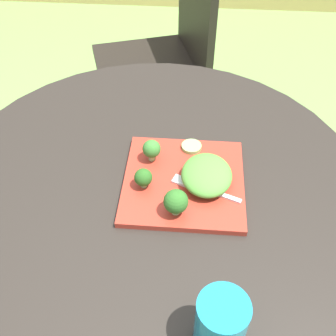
{
  "coord_description": "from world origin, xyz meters",
  "views": [
    {
      "loc": [
        0.08,
        -0.62,
        1.39
      ],
      "look_at": [
        0.03,
        -0.01,
        0.76
      ],
      "focal_mm": 43.64,
      "sensor_mm": 36.0,
      "label": 1
    }
  ],
  "objects_px": {
    "salad_plate": "(184,181)",
    "drinking_glass": "(220,325)",
    "fork": "(200,187)",
    "patio_chair": "(169,45)"
  },
  "relations": [
    {
      "from": "salad_plate",
      "to": "fork",
      "type": "relative_size",
      "value": 1.74
    },
    {
      "from": "salad_plate",
      "to": "drinking_glass",
      "type": "height_order",
      "value": "drinking_glass"
    },
    {
      "from": "patio_chair",
      "to": "salad_plate",
      "type": "distance_m",
      "value": 0.98
    },
    {
      "from": "salad_plate",
      "to": "drinking_glass",
      "type": "distance_m",
      "value": 0.34
    },
    {
      "from": "drinking_glass",
      "to": "patio_chair",
      "type": "bearing_deg",
      "value": 97.74
    },
    {
      "from": "patio_chair",
      "to": "fork",
      "type": "relative_size",
      "value": 6.01
    },
    {
      "from": "salad_plate",
      "to": "fork",
      "type": "bearing_deg",
      "value": -32.77
    },
    {
      "from": "fork",
      "to": "patio_chair",
      "type": "bearing_deg",
      "value": 98.06
    },
    {
      "from": "fork",
      "to": "salad_plate",
      "type": "bearing_deg",
      "value": 147.23
    },
    {
      "from": "salad_plate",
      "to": "fork",
      "type": "distance_m",
      "value": 0.04
    }
  ]
}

